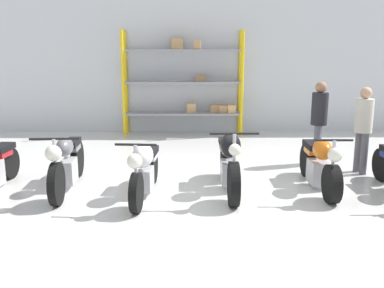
{
  "coord_description": "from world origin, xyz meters",
  "views": [
    {
      "loc": [
        -0.08,
        -6.71,
        2.26
      ],
      "look_at": [
        0.0,
        0.4,
        0.7
      ],
      "focal_mm": 40.0,
      "sensor_mm": 36.0,
      "label": 1
    }
  ],
  "objects": [
    {
      "name": "motorcycle_white",
      "position": [
        -0.75,
        -0.28,
        0.46
      ],
      "size": [
        0.59,
        1.98,
        1.0
      ],
      "rotation": [
        0.0,
        0.0,
        -1.65
      ],
      "color": "black",
      "rests_on": "ground_plane"
    },
    {
      "name": "person_browsing",
      "position": [
        3.17,
        1.01,
        0.94
      ],
      "size": [
        0.39,
        0.39,
        1.61
      ],
      "rotation": [
        0.0,
        0.0,
        3.41
      ],
      "color": "#595960",
      "rests_on": "ground_plane"
    },
    {
      "name": "motorcycle_grey",
      "position": [
        -2.05,
        0.09,
        0.47
      ],
      "size": [
        0.72,
        2.18,
        1.02
      ],
      "rotation": [
        0.0,
        0.0,
        -1.52
      ],
      "color": "black",
      "rests_on": "ground_plane"
    },
    {
      "name": "shelving_rack",
      "position": [
        -0.08,
        4.91,
        1.42
      ],
      "size": [
        3.22,
        0.63,
        2.78
      ],
      "color": "yellow",
      "rests_on": "ground_plane"
    },
    {
      "name": "person_near_rack",
      "position": [
        2.54,
        1.67,
        0.98
      ],
      "size": [
        0.42,
        0.42,
        1.67
      ],
      "rotation": [
        0.0,
        0.0,
        2.71
      ],
      "color": "#595960",
      "rests_on": "ground_plane"
    },
    {
      "name": "motorcycle_orange",
      "position": [
        2.11,
        0.1,
        0.42
      ],
      "size": [
        0.57,
        1.99,
        0.98
      ],
      "rotation": [
        0.0,
        0.0,
        -1.59
      ],
      "color": "black",
      "rests_on": "ground_plane"
    },
    {
      "name": "back_wall",
      "position": [
        0.0,
        5.27,
        1.8
      ],
      "size": [
        30.0,
        0.08,
        3.6
      ],
      "color": "silver",
      "rests_on": "ground_plane"
    },
    {
      "name": "motorcycle_black",
      "position": [
        0.6,
        -0.01,
        0.49
      ],
      "size": [
        0.72,
        2.06,
        1.1
      ],
      "rotation": [
        0.0,
        0.0,
        -1.57
      ],
      "color": "black",
      "rests_on": "ground_plane"
    },
    {
      "name": "ground_plane",
      "position": [
        0.0,
        0.0,
        0.0
      ],
      "size": [
        30.0,
        30.0,
        0.0
      ],
      "primitive_type": "plane",
      "color": "silver"
    }
  ]
}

